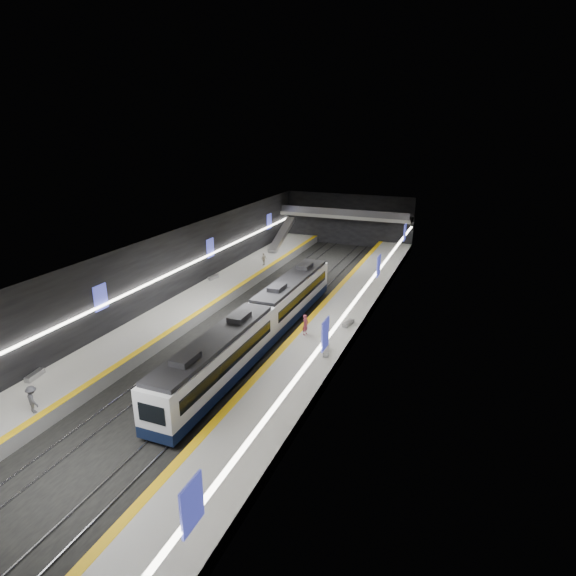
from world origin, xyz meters
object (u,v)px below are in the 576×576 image
at_px(passenger_left_b, 32,400).
at_px(bench_right_near, 326,351).
at_px(passenger_right_a, 305,325).
at_px(bench_left_far, 213,277).
at_px(escalator, 282,235).
at_px(bench_left_near, 35,375).
at_px(passenger_left_a, 264,259).
at_px(train, 260,322).
at_px(bench_right_far, 348,323).

bearing_deg(passenger_left_b, bench_right_near, -113.87).
bearing_deg(passenger_right_a, bench_left_far, 64.69).
distance_m(escalator, passenger_left_b, 44.98).
bearing_deg(bench_right_near, passenger_right_a, 119.52).
relative_size(bench_right_near, passenger_left_b, 0.92).
relative_size(bench_left_near, passenger_left_a, 1.02).
relative_size(train, bench_left_far, 18.90).
distance_m(escalator, bench_right_near, 34.28).
height_order(train, passenger_left_a, train).
height_order(passenger_left_a, passenger_left_b, passenger_left_b).
distance_m(train, bench_left_near, 17.54).
xyz_separation_m(escalator, bench_left_near, (-2.00, -41.70, -1.70)).
bearing_deg(passenger_left_a, bench_left_far, -3.12).
xyz_separation_m(train, bench_right_near, (6.32, -1.15, -0.99)).
bearing_deg(passenger_right_a, passenger_left_b, 154.94).
height_order(bench_right_far, passenger_left_b, passenger_left_b).
xyz_separation_m(bench_right_near, bench_right_far, (0.21, 6.02, -0.01)).
relative_size(bench_left_far, bench_right_near, 0.93).
bearing_deg(passenger_right_a, train, 122.27).
height_order(passenger_right_a, passenger_left_a, passenger_right_a).
xyz_separation_m(bench_left_near, bench_right_far, (18.54, 17.63, -0.01)).
bearing_deg(bench_right_near, bench_left_far, 127.73).
distance_m(train, passenger_left_b, 18.07).
xyz_separation_m(train, escalator, (-10.00, 28.94, 0.70)).
xyz_separation_m(train, bench_left_far, (-11.73, 12.11, -1.00)).
relative_size(bench_right_far, passenger_left_a, 0.99).
bearing_deg(train, passenger_left_a, 113.71).
height_order(bench_left_near, bench_right_far, bench_left_near).
bearing_deg(escalator, passenger_right_a, -63.61).
distance_m(train, bench_right_near, 6.50).
xyz_separation_m(train, passenger_left_a, (-8.58, 19.53, -0.39)).
bearing_deg(passenger_left_b, train, -96.81).
relative_size(train, escalator, 3.76).
height_order(bench_left_far, bench_right_near, bench_right_near).
relative_size(bench_left_far, passenger_left_b, 0.86).
height_order(train, passenger_left_b, train).
xyz_separation_m(bench_left_far, passenger_left_b, (3.34, -28.11, 0.73)).
bearing_deg(bench_left_far, bench_right_far, -13.35).
bearing_deg(escalator, bench_left_far, -95.87).
height_order(bench_left_far, passenger_left_a, passenger_left_a).
distance_m(bench_right_far, passenger_right_a, 4.51).
bearing_deg(bench_right_far, bench_right_near, -80.49).
xyz_separation_m(bench_left_far, bench_right_far, (18.27, -7.24, 0.00)).
bearing_deg(passenger_left_a, passenger_left_b, 20.24).
height_order(train, bench_left_far, train).
bearing_deg(escalator, passenger_left_a, -81.40).
relative_size(bench_left_far, passenger_left_a, 0.99).
xyz_separation_m(bench_right_near, passenger_right_a, (-2.72, 2.67, 0.71)).
bearing_deg(bench_right_far, passenger_left_a, 147.43).
relative_size(passenger_left_a, passenger_left_b, 0.87).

